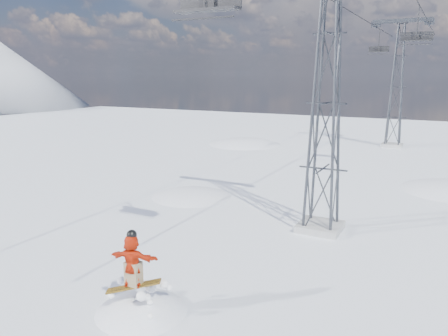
% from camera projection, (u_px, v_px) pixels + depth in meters
% --- Properties ---
extents(ground, '(120.00, 120.00, 0.00)m').
position_uv_depth(ground, '(217.00, 313.00, 12.47)').
color(ground, white).
rests_on(ground, ground).
extents(snow_terrain, '(39.00, 37.00, 22.00)m').
position_uv_depth(snow_terrain, '(290.00, 280.00, 35.07)').
color(snow_terrain, white).
rests_on(snow_terrain, ground).
extents(lift_tower_near, '(5.20, 1.80, 11.43)m').
position_uv_depth(lift_tower_near, '(326.00, 104.00, 17.89)').
color(lift_tower_near, '#999999').
rests_on(lift_tower_near, ground).
extents(lift_tower_far, '(5.20, 1.80, 11.43)m').
position_uv_depth(lift_tower_far, '(397.00, 87.00, 39.59)').
color(lift_tower_far, '#999999').
rests_on(lift_tower_far, ground).
extents(haul_cables, '(4.46, 51.00, 0.06)m').
position_uv_depth(haul_cables, '(379.00, 4.00, 26.73)').
color(haul_cables, black).
rests_on(haul_cables, ground).
extents(lift_chair_near, '(2.10, 0.60, 2.61)m').
position_uv_depth(lift_chair_near, '(207.00, 3.00, 13.02)').
color(lift_chair_near, black).
rests_on(lift_chair_near, ground).
extents(lift_chair_mid, '(1.93, 0.56, 2.39)m').
position_uv_depth(lift_chair_mid, '(417.00, 37.00, 27.54)').
color(lift_chair_mid, black).
rests_on(lift_chair_mid, ground).
extents(lift_chair_far, '(1.91, 0.55, 2.37)m').
position_uv_depth(lift_chair_far, '(379.00, 50.00, 42.07)').
color(lift_chair_far, black).
rests_on(lift_chair_far, ground).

